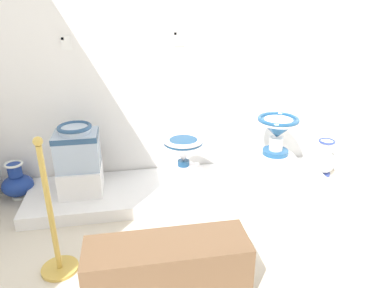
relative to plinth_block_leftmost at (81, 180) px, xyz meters
The scene contains 14 objects.
wall_back 1.76m from the plinth_block_leftmost, 24.00° to the left, with size 3.85×0.06×3.30m, color white.
display_platform 1.00m from the plinth_block_leftmost, ahead, with size 3.03×0.78×0.12m, color white.
plinth_block_leftmost is the anchor object (origin of this frame).
antique_toilet_leftmost 0.35m from the plinth_block_leftmost, 90.00° to the left, with size 0.40×0.31×0.43m.
plinth_block_broad_patterned 0.99m from the plinth_block_leftmost, ahead, with size 0.37×0.29×0.17m, color white.
antique_toilet_broad_patterned 1.02m from the plinth_block_leftmost, ahead, with size 0.39×0.39×0.34m.
plinth_block_pale_glazed 1.99m from the plinth_block_leftmost, ahead, with size 0.38×0.38×0.21m, color white.
antique_toilet_pale_glazed 2.03m from the plinth_block_leftmost, ahead, with size 0.42×0.42×0.41m.
info_placard_first 1.29m from the plinth_block_leftmost, 95.43° to the left, with size 0.09×0.01×0.13m.
info_placard_second 1.66m from the plinth_block_leftmost, 21.41° to the left, with size 0.10×0.01×0.15m.
decorative_vase_corner 0.69m from the plinth_block_leftmost, 161.71° to the left, with size 0.30×0.30×0.38m.
decorative_vase_spare 2.61m from the plinth_block_leftmost, ahead, with size 0.24×0.24×0.42m.
stanchion_post_near_left 0.95m from the plinth_block_leftmost, 95.09° to the right, with size 0.27×0.27×1.06m.
museum_bench 1.47m from the plinth_block_leftmost, 62.20° to the right, with size 1.08×0.36×0.40m, color brown.
Camera 1 is at (1.35, -1.20, 1.88)m, focal length 33.66 mm.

